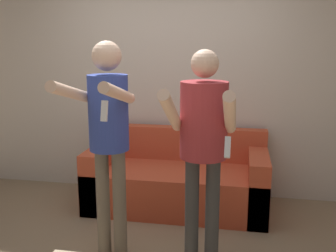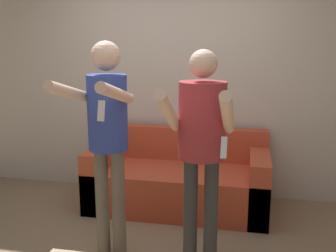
# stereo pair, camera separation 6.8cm
# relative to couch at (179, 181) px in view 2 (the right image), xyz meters

# --- Properties ---
(wall_back) EXTENTS (6.40, 0.06, 2.70)m
(wall_back) POSITION_rel_couch_xyz_m (-0.15, 0.47, 1.06)
(wall_back) COLOR beige
(wall_back) RESTS_ON ground_plane
(couch) EXTENTS (1.88, 0.87, 0.82)m
(couch) POSITION_rel_couch_xyz_m (0.00, 0.00, 0.00)
(couch) COLOR #C64C2D
(couch) RESTS_ON ground_plane
(person_standing_left) EXTENTS (0.43, 0.76, 1.77)m
(person_standing_left) POSITION_rel_couch_xyz_m (-0.37, -1.13, 0.83)
(person_standing_left) COLOR #6B6051
(person_standing_left) RESTS_ON ground_plane
(person_standing_right) EXTENTS (0.48, 0.78, 1.71)m
(person_standing_right) POSITION_rel_couch_xyz_m (0.37, -1.13, 0.80)
(person_standing_right) COLOR #383838
(person_standing_right) RESTS_ON ground_plane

